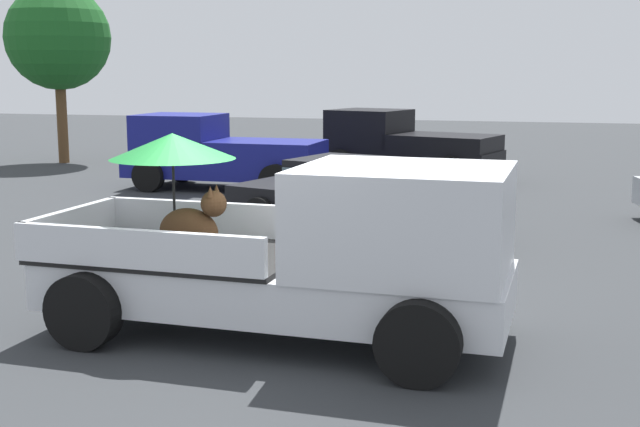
# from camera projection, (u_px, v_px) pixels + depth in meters

# --- Properties ---
(ground_plane) EXTENTS (80.00, 80.00, 0.00)m
(ground_plane) POSITION_uv_depth(u_px,v_px,m) (276.00, 335.00, 9.04)
(ground_plane) COLOR #2D3033
(pickup_truck_main) EXTENTS (5.10, 2.35, 2.18)m
(pickup_truck_main) POSITION_uv_depth(u_px,v_px,m) (312.00, 250.00, 8.75)
(pickup_truck_main) COLOR black
(pickup_truck_main) RESTS_ON ground
(pickup_truck_red) EXTENTS (4.81, 2.18, 1.80)m
(pickup_truck_red) POSITION_uv_depth(u_px,v_px,m) (218.00, 153.00, 20.12)
(pickup_truck_red) COLOR black
(pickup_truck_red) RESTS_ON ground
(pickup_truck_far) EXTENTS (5.11, 3.17, 1.80)m
(pickup_truck_far) POSITION_uv_depth(u_px,v_px,m) (402.00, 145.00, 22.30)
(pickup_truck_far) COLOR black
(pickup_truck_far) RESTS_ON ground
(parked_sedan_far) EXTENTS (4.62, 2.88, 1.33)m
(parked_sedan_far) POSITION_uv_depth(u_px,v_px,m) (354.00, 192.00, 14.53)
(parked_sedan_far) COLOR black
(parked_sedan_far) RESTS_ON ground
(tree_by_lot) EXTENTS (3.19, 3.19, 5.45)m
(tree_by_lot) POSITION_uv_depth(u_px,v_px,m) (58.00, 38.00, 25.33)
(tree_by_lot) COLOR brown
(tree_by_lot) RESTS_ON ground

